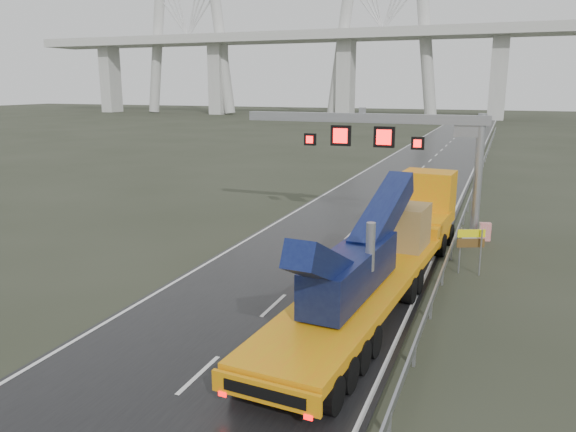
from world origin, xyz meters
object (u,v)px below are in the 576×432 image
at_px(heavy_haul_truck, 392,241).
at_px(striped_barrier, 485,232).
at_px(sign_gantry, 396,139).
at_px(exit_sign_pair, 471,242).

height_order(heavy_haul_truck, striped_barrier, heavy_haul_truck).
relative_size(sign_gantry, exit_sign_pair, 6.67).
relative_size(heavy_haul_truck, striped_barrier, 20.02).
distance_m(sign_gantry, striped_barrier, 7.46).
relative_size(sign_gantry, striped_barrier, 14.14).
xyz_separation_m(sign_gantry, exit_sign_pair, (5.00, -7.02, -4.05)).
relative_size(exit_sign_pair, striped_barrier, 2.12).
bearing_deg(sign_gantry, heavy_haul_truck, -79.48).
bearing_deg(exit_sign_pair, striped_barrier, 63.02).
bearing_deg(sign_gantry, exit_sign_pair, -54.56).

